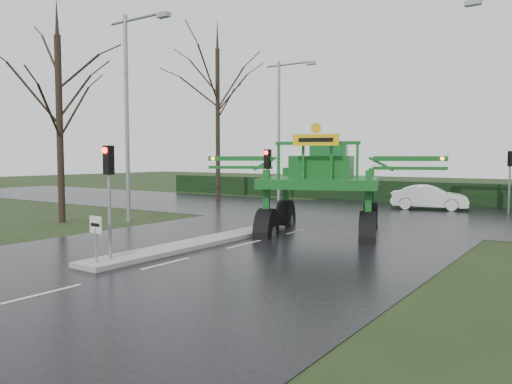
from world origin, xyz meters
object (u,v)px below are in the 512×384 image
Objects in this scene: traffic_signal_far at (510,168)px; street_light_left_far at (283,118)px; keep_left_sign at (96,231)px; crop_sprayer at (268,170)px; traffic_signal_near at (109,177)px; street_light_left_near at (131,99)px; white_sedan at (429,210)px; traffic_signal_mid at (267,171)px.

street_light_left_far is at bearing 0.03° from traffic_signal_far.
keep_left_sign is 0.14× the size of street_light_left_far.
crop_sprayer is at bearing 84.89° from keep_left_sign.
street_light_left_far is at bearing 107.78° from keep_left_sign.
crop_sprayer reaches higher than traffic_signal_far.
keep_left_sign is 23.11m from street_light_left_far.
traffic_signal_near is 0.35× the size of street_light_left_near.
traffic_signal_near is 0.79× the size of white_sedan.
crop_sprayer is (0.71, 7.45, 0.07)m from traffic_signal_near.
keep_left_sign is at bearing -115.09° from crop_sprayer.
street_light_left_far reaches higher than crop_sprayer.
traffic_signal_near is at bearing -71.83° from street_light_left_far.
white_sedan is at bearing 81.04° from keep_left_sign.
street_light_left_far is 2.25× the size of white_sedan.
traffic_signal_near is at bearing -90.00° from traffic_signal_mid.
traffic_signal_mid is 1.00× the size of traffic_signal_far.
white_sedan is at bearing 1.22° from street_light_left_far.
traffic_signal_near is at bearing 90.00° from keep_left_sign.
traffic_signal_far is at bearing 70.07° from keep_left_sign.
street_light_left_far reaches higher than white_sedan.
traffic_signal_mid is 14.75m from traffic_signal_far.
traffic_signal_far is at bearing 42.43° from crop_sprayer.
street_light_left_far is (-6.89, 12.51, 3.40)m from traffic_signal_mid.
white_sedan is (10.32, 14.22, -5.99)m from street_light_left_near.
traffic_signal_far is 5.09m from white_sedan.
crop_sprayer is at bearing 62.41° from traffic_signal_far.
street_light_left_far reaches higher than keep_left_sign.
street_light_left_far is (-6.89, 21.01, 3.40)m from traffic_signal_near.
keep_left_sign is 0.38× the size of traffic_signal_near.
crop_sprayer reaches higher than traffic_signal_mid.
crop_sprayer is at bearing -60.72° from street_light_left_far.
traffic_signal_mid is at bearing 58.07° from traffic_signal_far.
traffic_signal_near reaches higher than white_sedan.
traffic_signal_near is at bearing -115.43° from crop_sprayer.
keep_left_sign is 0.14× the size of crop_sprayer.
traffic_signal_mid is 0.37× the size of crop_sprayer.
crop_sprayer reaches higher than traffic_signal_near.
traffic_signal_near is at bearing 69.64° from traffic_signal_far.
street_light_left_far is 11.93m from white_sedan.
traffic_signal_far is 0.35× the size of street_light_left_near.
traffic_signal_far is 15.31m from crop_sprayer.
keep_left_sign is 9.12m from traffic_signal_mid.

